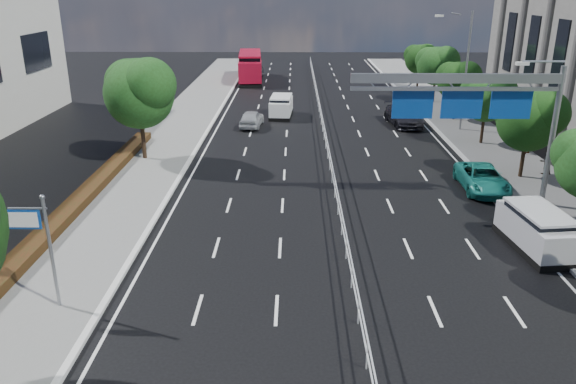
{
  "coord_description": "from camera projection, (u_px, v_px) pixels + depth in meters",
  "views": [
    {
      "loc": [
        -2.18,
        -17.15,
        10.85
      ],
      "look_at": [
        -2.46,
        5.57,
        2.4
      ],
      "focal_mm": 35.0,
      "sensor_mm": 36.0,
      "label": 1
    }
  ],
  "objects": [
    {
      "name": "near_car_dark",
      "position": [
        255.0,
        72.0,
        68.43
      ],
      "size": [
        1.87,
        4.87,
        1.58
      ],
      "primitive_type": "imported",
      "rotation": [
        0.0,
        0.0,
        3.1
      ],
      "color": "black",
      "rests_on": "ground"
    },
    {
      "name": "pedestrian_b",
      "position": [
        546.0,
        162.0,
        33.42
      ],
      "size": [
        0.78,
        0.63,
        1.52
      ],
      "primitive_type": "imported",
      "rotation": [
        0.0,
        0.0,
        3.22
      ],
      "color": "gray",
      "rests_on": "sidewalk_far"
    },
    {
      "name": "far_tree_d",
      "position": [
        530.0,
        118.0,
        31.98
      ],
      "size": [
        3.85,
        3.59,
        5.34
      ],
      "color": "black",
      "rests_on": "ground"
    },
    {
      "name": "white_minivan",
      "position": [
        281.0,
        106.0,
        48.57
      ],
      "size": [
        2.05,
        4.24,
        1.8
      ],
      "rotation": [
        0.0,
        0.0,
        -0.07
      ],
      "color": "black",
      "rests_on": "ground"
    },
    {
      "name": "streetlight_far",
      "position": [
        463.0,
        63.0,
        42.26
      ],
      "size": [
        2.78,
        2.4,
        9.0
      ],
      "color": "gray",
      "rests_on": "ground"
    },
    {
      "name": "ground",
      "position": [
        355.0,
        311.0,
        19.83
      ],
      "size": [
        160.0,
        160.0,
        0.0
      ],
      "primitive_type": "plane",
      "color": "black",
      "rests_on": "ground"
    },
    {
      "name": "far_tree_h",
      "position": [
        420.0,
        57.0,
        60.2
      ],
      "size": [
        3.41,
        3.18,
        4.91
      ],
      "color": "black",
      "rests_on": "ground"
    },
    {
      "name": "silver_minivan",
      "position": [
        537.0,
        230.0,
        24.18
      ],
      "size": [
        2.32,
        4.55,
        1.82
      ],
      "rotation": [
        0.0,
        0.0,
        0.11
      ],
      "color": "black",
      "rests_on": "ground"
    },
    {
      "name": "far_tree_f",
      "position": [
        458.0,
        79.0,
        46.11
      ],
      "size": [
        3.52,
        3.28,
        5.02
      ],
      "color": "black",
      "rests_on": "ground"
    },
    {
      "name": "overhead_gantry",
      "position": [
        478.0,
        99.0,
        27.22
      ],
      "size": [
        10.24,
        0.38,
        7.45
      ],
      "color": "gray",
      "rests_on": "ground"
    },
    {
      "name": "near_tree_back",
      "position": [
        140.0,
        90.0,
        35.2
      ],
      "size": [
        4.84,
        4.51,
        6.69
      ],
      "color": "black",
      "rests_on": "ground"
    },
    {
      "name": "parked_car_dark",
      "position": [
        403.0,
        116.0,
        45.67
      ],
      "size": [
        2.75,
        5.52,
        1.54
      ],
      "primitive_type": "imported",
      "rotation": [
        0.0,
        0.0,
        0.11
      ],
      "color": "black",
      "rests_on": "ground"
    },
    {
      "name": "far_tree_g",
      "position": [
        437.0,
        64.0,
        53.05
      ],
      "size": [
        3.96,
        3.69,
        5.45
      ],
      "color": "black",
      "rests_on": "ground"
    },
    {
      "name": "hedge_near",
      "position": [
        40.0,
        239.0,
        24.54
      ],
      "size": [
        1.0,
        36.0,
        0.44
      ],
      "primitive_type": "cube",
      "color": "black",
      "rests_on": "sidewalk_near"
    },
    {
      "name": "median_fence",
      "position": [
        325.0,
        135.0,
        40.74
      ],
      "size": [
        0.05,
        85.0,
        1.02
      ],
      "color": "silver",
      "rests_on": "ground"
    },
    {
      "name": "sidewalk_near",
      "position": [
        32.0,
        307.0,
        19.94
      ],
      "size": [
        5.0,
        140.0,
        0.14
      ],
      "primitive_type": "cube",
      "color": "slate",
      "rests_on": "ground"
    },
    {
      "name": "pedestrian_a",
      "position": [
        528.0,
        140.0,
        37.36
      ],
      "size": [
        0.84,
        0.8,
        1.94
      ],
      "primitive_type": "imported",
      "rotation": [
        0.0,
        0.0,
        3.81
      ],
      "color": "gray",
      "rests_on": "sidewalk_far"
    },
    {
      "name": "near_car_silver",
      "position": [
        252.0,
        119.0,
        45.13
      ],
      "size": [
        1.96,
        4.07,
        1.34
      ],
      "primitive_type": "imported",
      "rotation": [
        0.0,
        0.0,
        3.04
      ],
      "color": "#A1A4A8",
      "rests_on": "ground"
    },
    {
      "name": "red_bus",
      "position": [
        250.0,
        66.0,
        66.55
      ],
      "size": [
        3.37,
        11.14,
        3.28
      ],
      "rotation": [
        0.0,
        0.0,
        0.07
      ],
      "color": "black",
      "rests_on": "ground"
    },
    {
      "name": "kerb_near",
      "position": [
        102.0,
        307.0,
        19.91
      ],
      "size": [
        0.25,
        140.0,
        0.15
      ],
      "primitive_type": "cube",
      "color": "silver",
      "rests_on": "ground"
    },
    {
      "name": "toilet_sign",
      "position": [
        35.0,
        233.0,
        18.93
      ],
      "size": [
        1.62,
        0.18,
        4.34
      ],
      "color": "gray",
      "rests_on": "ground"
    },
    {
      "name": "far_tree_e",
      "position": [
        487.0,
        95.0,
        39.06
      ],
      "size": [
        3.63,
        3.38,
        5.13
      ],
      "color": "black",
      "rests_on": "ground"
    },
    {
      "name": "parked_car_teal",
      "position": [
        482.0,
        178.0,
        31.26
      ],
      "size": [
        2.37,
        4.92,
        1.35
      ],
      "primitive_type": "imported",
      "rotation": [
        0.0,
        0.0,
        -0.03
      ],
      "color": "#197067",
      "rests_on": "ground"
    }
  ]
}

